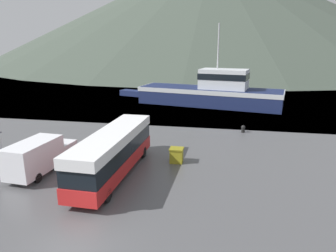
{
  "coord_description": "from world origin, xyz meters",
  "views": [
    {
      "loc": [
        6.72,
        -11.52,
        9.38
      ],
      "look_at": [
        1.75,
        15.07,
        2.0
      ],
      "focal_mm": 32.0,
      "sensor_mm": 36.0,
      "label": 1
    }
  ],
  "objects_px": {
    "tour_bus": "(114,151)",
    "small_boat": "(138,94)",
    "storage_bin": "(177,155)",
    "delivery_van": "(40,155)",
    "fishing_boat": "(212,92)"
  },
  "relations": [
    {
      "from": "tour_bus",
      "to": "small_boat",
      "type": "bearing_deg",
      "value": 104.73
    },
    {
      "from": "storage_bin",
      "to": "small_boat",
      "type": "bearing_deg",
      "value": 111.58
    },
    {
      "from": "delivery_van",
      "to": "small_boat",
      "type": "xyz_separation_m",
      "value": [
        -2.45,
        34.8,
        -0.85
      ]
    },
    {
      "from": "fishing_boat",
      "to": "storage_bin",
      "type": "height_order",
      "value": "fishing_boat"
    },
    {
      "from": "delivery_van",
      "to": "storage_bin",
      "type": "height_order",
      "value": "delivery_van"
    },
    {
      "from": "tour_bus",
      "to": "delivery_van",
      "type": "xyz_separation_m",
      "value": [
        -5.64,
        -0.61,
        -0.5
      ]
    },
    {
      "from": "tour_bus",
      "to": "fishing_boat",
      "type": "relative_size",
      "value": 0.49
    },
    {
      "from": "tour_bus",
      "to": "delivery_van",
      "type": "relative_size",
      "value": 1.74
    },
    {
      "from": "tour_bus",
      "to": "fishing_boat",
      "type": "bearing_deg",
      "value": 79.52
    },
    {
      "from": "delivery_van",
      "to": "small_boat",
      "type": "relative_size",
      "value": 0.89
    },
    {
      "from": "delivery_van",
      "to": "storage_bin",
      "type": "bearing_deg",
      "value": 25.61
    },
    {
      "from": "fishing_boat",
      "to": "storage_bin",
      "type": "distance_m",
      "value": 24.99
    },
    {
      "from": "delivery_van",
      "to": "fishing_boat",
      "type": "relative_size",
      "value": 0.28
    },
    {
      "from": "fishing_boat",
      "to": "storage_bin",
      "type": "xyz_separation_m",
      "value": [
        -1.76,
        -24.88,
        -1.52
      ]
    },
    {
      "from": "delivery_van",
      "to": "fishing_boat",
      "type": "xyz_separation_m",
      "value": [
        11.56,
        28.7,
        0.79
      ]
    }
  ]
}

